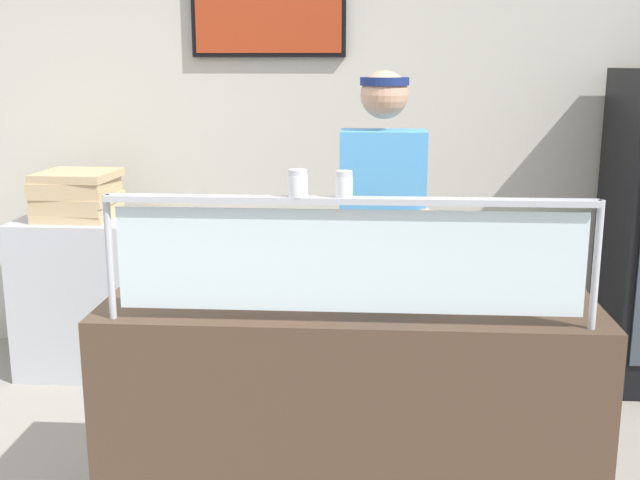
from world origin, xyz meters
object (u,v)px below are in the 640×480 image
at_px(pepper_flake_shaker, 344,186).
at_px(pizza_box_stack, 77,195).
at_px(pizza_server, 389,281).
at_px(worker_figure, 383,240).
at_px(pizza_tray, 395,285).
at_px(parmesan_shaker, 298,185).

xyz_separation_m(pepper_flake_shaker, pizza_box_stack, (-1.59, 1.84, -0.36)).
relative_size(pizza_server, worker_figure, 0.16).
bearing_deg(pizza_server, pizza_box_stack, 130.06).
bearing_deg(pizza_tray, pepper_flake_shaker, -113.80).
distance_m(pizza_tray, pizza_box_stack, 2.28).
bearing_deg(worker_figure, pepper_flake_shaker, -97.95).
bearing_deg(parmesan_shaker, pizza_tray, 51.31).
distance_m(parmesan_shaker, pizza_box_stack, 2.37).
relative_size(pepper_flake_shaker, worker_figure, 0.05).
distance_m(pizza_server, worker_figure, 0.62).
xyz_separation_m(parmesan_shaker, pizza_box_stack, (-1.45, 1.84, -0.36)).
xyz_separation_m(pizza_tray, pizza_server, (-0.02, -0.02, 0.02)).
bearing_deg(worker_figure, pizza_box_stack, 154.34).
distance_m(pizza_tray, parmesan_shaker, 0.69).
height_order(pizza_tray, pepper_flake_shaker, pepper_flake_shaker).
bearing_deg(pepper_flake_shaker, pizza_server, 67.86).
height_order(parmesan_shaker, worker_figure, worker_figure).
bearing_deg(worker_figure, pizza_tray, -86.22).
relative_size(pizza_server, pepper_flake_shaker, 3.28).
bearing_deg(parmesan_shaker, pizza_server, 51.86).
distance_m(pizza_server, pizza_box_stack, 2.28).
bearing_deg(pizza_server, pizza_tray, 31.79).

